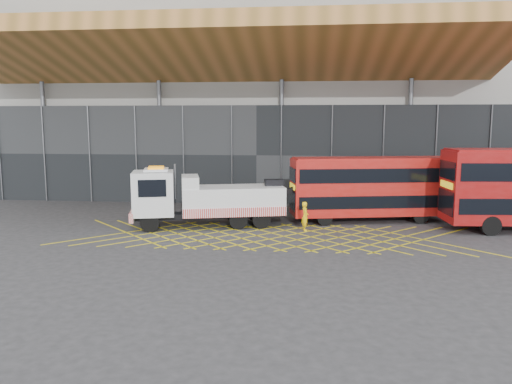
# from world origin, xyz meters

# --- Properties ---
(ground_plane) EXTENTS (120.00, 120.00, 0.00)m
(ground_plane) POSITION_xyz_m (0.00, 0.00, 0.00)
(ground_plane) COLOR #2A2A2D
(road_markings) EXTENTS (24.76, 7.16, 0.01)m
(road_markings) POSITION_xyz_m (4.00, 0.00, 0.01)
(road_markings) COLOR gold
(road_markings) RESTS_ON ground_plane
(construction_building) EXTENTS (55.00, 23.97, 18.00)m
(construction_building) POSITION_xyz_m (1.92, 18.40, 8.98)
(construction_building) COLOR gray
(construction_building) RESTS_ON ground_plane
(recovery_truck) EXTENTS (11.39, 5.05, 3.98)m
(recovery_truck) POSITION_xyz_m (-0.47, 2.22, 1.84)
(recovery_truck) COLOR black
(recovery_truck) RESTS_ON ground_plane
(bus_towed) EXTENTS (10.93, 4.53, 4.34)m
(bus_towed) POSITION_xyz_m (10.37, 5.09, 2.41)
(bus_towed) COLOR #AD140F
(bus_towed) RESTS_ON ground_plane
(worker) EXTENTS (0.56, 0.73, 1.82)m
(worker) POSITION_xyz_m (6.03, 1.66, 0.91)
(worker) COLOR yellow
(worker) RESTS_ON ground_plane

